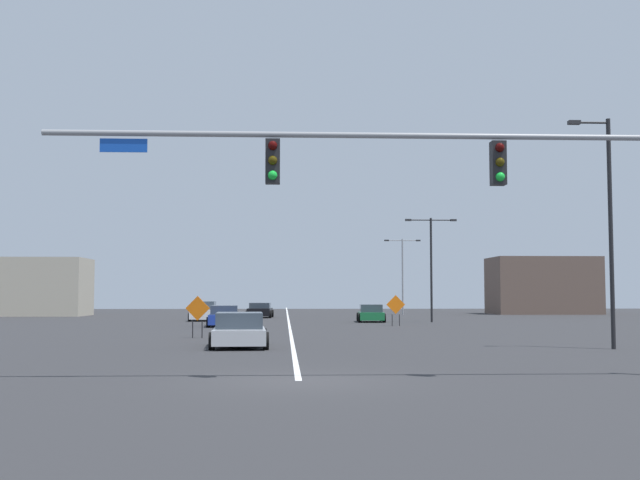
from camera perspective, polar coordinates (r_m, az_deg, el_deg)
The scene contains 15 objects.
ground at distance 18.58m, azimuth -1.55°, elevation -10.10°, with size 181.19×181.19×0.00m, color #2D2D30.
road_centre_stripe at distance 68.83m, azimuth -2.32°, elevation -5.59°, with size 0.16×100.66×0.01m.
traffic_signal_assembly at distance 19.24m, azimuth 11.54°, elevation 4.49°, with size 16.20×0.44×6.36m.
street_lamp_mid_left at distance 57.61m, azimuth 8.01°, elevation -1.40°, with size 3.74×0.24×7.51m.
street_lamp_mid_right at distance 31.04m, azimuth 20.02°, elevation 1.21°, with size 1.58×0.24×8.52m.
street_lamp_near_right at distance 77.67m, azimuth 5.97°, elevation -2.11°, with size 3.55×0.24×7.40m.
construction_sign_left_shoulder at distance 36.80m, azimuth -8.81°, elevation -5.08°, with size 1.13×0.19×1.92m.
construction_sign_right_lane at distance 50.39m, azimuth 5.47°, elevation -4.78°, with size 1.20×0.11×1.95m.
car_blue_mid at distance 49.92m, azimuth -6.92°, elevation -5.50°, with size 2.26×4.56×1.30m.
car_black_distant at distance 68.41m, azimuth -4.34°, elevation -5.09°, with size 2.31×4.32×1.26m.
car_silver_far at distance 30.42m, azimuth -5.83°, elevation -6.50°, with size 2.33×4.43×1.30m.
car_white_approaching at distance 60.39m, azimuth -8.35°, elevation -5.14°, with size 2.03×3.82×1.46m.
car_green_passing at distance 57.52m, azimuth 3.68°, elevation -5.32°, with size 2.11×3.95×1.26m.
roadside_building_east at distance 83.80m, azimuth 15.74°, elevation -3.18°, with size 10.44×6.26×5.75m.
roadside_building_west at distance 78.34m, azimuth -20.05°, elevation -3.20°, with size 10.11×5.95×5.35m.
Camera 1 is at (-0.34, -18.46, 2.00)m, focal length 44.44 mm.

